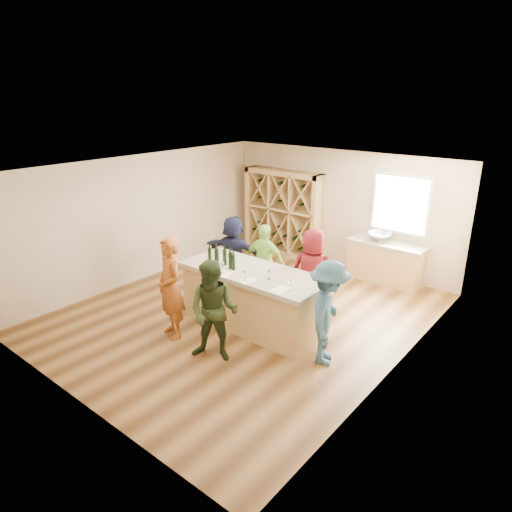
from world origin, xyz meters
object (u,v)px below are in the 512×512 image
Objects in this scene: wine_bottle_d at (230,261)px; person_near_right at (214,311)px; wine_bottle_c at (225,257)px; person_far_mid at (265,262)px; wine_bottle_b at (217,257)px; wine_bottle_e at (233,262)px; wine_bottle_a at (210,255)px; wine_rack at (283,213)px; tasting_counter_base at (253,300)px; person_server at (328,313)px; sink at (379,237)px; person_far_right at (312,273)px; person_near_left at (170,288)px; person_far_left at (234,252)px.

wine_bottle_d is 0.18× the size of person_near_right.
wine_bottle_c is 0.19× the size of person_far_mid.
wine_bottle_e is (0.36, 0.05, -0.03)m from wine_bottle_b.
wine_bottle_c reaches higher than wine_bottle_a.
wine_rack is 3.98m from wine_bottle_b.
tasting_counter_base is at bearing 19.51° from wine_bottle_b.
wine_bottle_b is 1.09× the size of wine_bottle_c.
wine_bottle_c is at bearing 82.36° from person_far_mid.
person_server is (3.57, -3.73, -0.25)m from wine_rack.
person_server is (2.55, -0.01, -0.37)m from wine_bottle_a.
person_near_right is (-0.56, -4.71, -0.18)m from sink.
person_far_mid is 1.15m from person_far_right.
wine_bottle_a is 0.90× the size of wine_bottle_d.
wine_bottle_b is 0.20× the size of person_near_right.
person_far_right is at bearing 51.81° from wine_bottle_d.
wine_bottle_e is at bearing -106.48° from sink.
wine_bottle_b is 0.19× the size of person_server.
person_near_left is at bearing -104.56° from wine_bottle_c.
person_far_right is at bearing -45.09° from wine_rack.
wine_bottle_a is 0.16× the size of person_far_right.
person_near_right is at bearing -79.67° from tasting_counter_base.
wine_bottle_e is (0.60, -0.01, -0.00)m from wine_bottle_a.
wine_bottle_a is 0.15× the size of person_near_left.
wine_bottle_c is 2.27m from person_server.
wine_rack reaches higher than person_near_right.
person_far_left is at bearing 101.68° from person_near_right.
wine_rack is at bearing 112.53° from wine_bottle_d.
wine_bottle_b is at bearing 26.48° from person_far_right.
person_far_left is (-3.12, 1.31, -0.05)m from person_server.
wine_bottle_e is 1.18m from person_near_left.
person_far_mid is at bearing 100.38° from person_near_left.
sink is at bearing 59.26° from person_near_right.
wine_bottle_b is 1.82m from person_far_right.
tasting_counter_base is at bearing 10.09° from wine_bottle_c.
person_near_right is (2.14, -4.78, -0.27)m from wine_rack.
person_near_right reaches higher than wine_bottle_a.
wine_bottle_b is 1.37m from person_far_mid.
wine_rack is 7.37× the size of wine_bottle_c.
person_server is at bearing 144.08° from person_far_mid.
sink is 3.59m from tasting_counter_base.
wine_bottle_a is (-0.89, -0.18, 0.72)m from tasting_counter_base.
wine_rack reaches higher than person_far_left.
person_near_left is (-0.56, -0.99, -0.31)m from wine_bottle_e.
wine_bottle_c is 1.09× the size of wine_bottle_e.
wine_rack is 4.06× the size of sink.
person_far_mid is at bearing 37.92° from person_server.
wine_bottle_b is (0.23, -0.06, 0.02)m from wine_bottle_a.
wine_bottle_c is (-1.37, -3.57, 0.22)m from sink.
person_far_left is (-1.47, 1.12, 0.30)m from tasting_counter_base.
wine_bottle_e is 1.24m from person_near_right.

